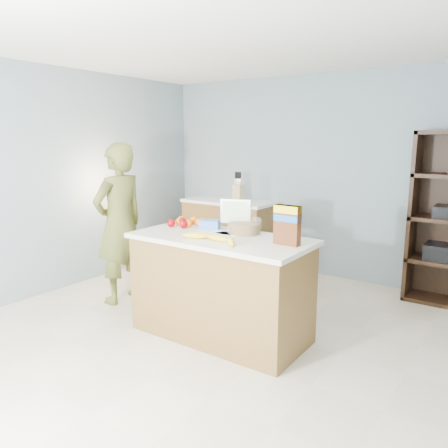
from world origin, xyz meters
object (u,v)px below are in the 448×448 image
Objects in this scene: person at (120,224)px; cereal_box at (287,222)px; counter_peninsula at (221,290)px; tv at (236,213)px.

person reaches higher than cereal_box.
tv is at bearing 99.01° from counter_peninsula.
person is (-1.37, 0.09, 0.43)m from counter_peninsula.
person is at bearing 179.15° from cereal_box.
cereal_box reaches higher than counter_peninsula.
person is 1.35m from tv.
person is 5.39× the size of cereal_box.
counter_peninsula is 5.53× the size of tv.
cereal_box is (1.96, -0.03, 0.24)m from person.
cereal_box is at bearing 5.71° from counter_peninsula.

